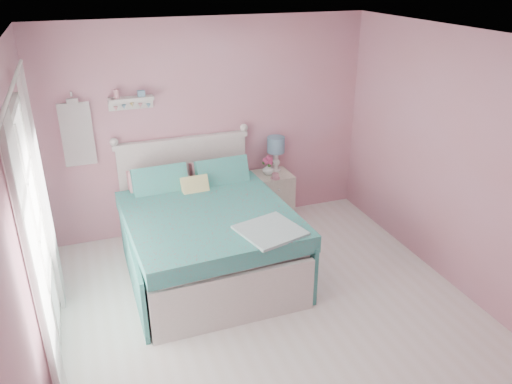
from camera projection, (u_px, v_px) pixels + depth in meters
floor at (279, 325)px, 4.75m from camera, size 4.50×4.50×0.00m
room_shell at (282, 171)px, 4.09m from camera, size 4.50×4.50×4.50m
bed at (206, 236)px, 5.47m from camera, size 1.74×2.15×1.23m
nightstand at (272, 197)px, 6.55m from camera, size 0.47×0.46×0.67m
table_lamp at (276, 147)px, 6.40m from camera, size 0.22×0.22×0.45m
vase at (268, 169)px, 6.36m from camera, size 0.15×0.15×0.15m
teacup at (275, 176)px, 6.25m from camera, size 0.10×0.10×0.07m
roses at (268, 161)px, 6.30m from camera, size 0.14×0.11×0.12m
wall_shelf at (131, 100)px, 5.60m from camera, size 0.50×0.15×0.25m
hanging_dress at (77, 135)px, 5.54m from camera, size 0.34×0.03×0.72m
french_door at (37, 243)px, 4.03m from camera, size 0.04×1.32×2.16m
curtain_near at (39, 281)px, 3.36m from camera, size 0.04×0.40×2.32m
curtain_far at (43, 194)px, 4.63m from camera, size 0.04×0.40×2.32m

